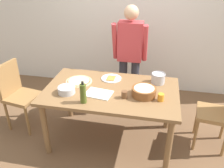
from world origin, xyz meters
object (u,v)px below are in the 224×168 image
(chair_wooden_left, at_px, (17,92))
(cup_small_brown, at_px, (124,94))
(dining_table, at_px, (111,96))
(plate_with_slice, at_px, (111,78))
(chair_wooden_right, at_px, (221,110))
(cup_orange, at_px, (161,97))
(pizza_raw_on_board, at_px, (79,81))
(cutting_board_white, at_px, (99,94))
(person_cook, at_px, (130,54))
(steel_pot, at_px, (158,78))
(mixing_bowl_steel, at_px, (67,90))
(popcorn_bowl, at_px, (144,91))
(olive_oil_bottle, at_px, (83,93))

(chair_wooden_left, height_order, cup_small_brown, chair_wooden_left)
(dining_table, height_order, plate_with_slice, plate_with_slice)
(chair_wooden_right, distance_m, plate_with_slice, 1.40)
(cup_orange, bearing_deg, pizza_raw_on_board, 166.55)
(dining_table, bearing_deg, cutting_board_white, -132.50)
(pizza_raw_on_board, xyz_separation_m, cutting_board_white, (0.32, -0.25, -0.00))
(person_cook, distance_m, steel_pot, 0.64)
(pizza_raw_on_board, relative_size, plate_with_slice, 1.28)
(chair_wooden_left, relative_size, pizza_raw_on_board, 2.86)
(plate_with_slice, relative_size, mixing_bowl_steel, 1.30)
(chair_wooden_left, relative_size, popcorn_bowl, 3.39)
(plate_with_slice, height_order, cutting_board_white, plate_with_slice)
(plate_with_slice, relative_size, cup_small_brown, 3.06)
(person_cook, bearing_deg, plate_with_slice, -109.80)
(person_cook, xyz_separation_m, cup_small_brown, (0.07, -0.91, -0.14))
(chair_wooden_right, bearing_deg, cup_small_brown, -165.20)
(dining_table, xyz_separation_m, olive_oil_bottle, (-0.24, -0.34, 0.20))
(dining_table, xyz_separation_m, cup_small_brown, (0.18, -0.15, 0.13))
(cup_small_brown, bearing_deg, cutting_board_white, 175.96)
(cup_orange, bearing_deg, popcorn_bowl, 160.22)
(plate_with_slice, relative_size, cup_orange, 3.06)
(dining_table, height_order, person_cook, person_cook)
(pizza_raw_on_board, xyz_separation_m, steel_pot, (0.99, 0.17, 0.06))
(person_cook, relative_size, mixing_bowl_steel, 8.10)
(steel_pot, xyz_separation_m, cup_small_brown, (-0.36, -0.44, -0.02))
(cup_orange, height_order, cup_small_brown, same)
(chair_wooden_left, xyz_separation_m, steel_pot, (1.86, 0.23, 0.29))
(popcorn_bowl, relative_size, cup_orange, 3.29)
(pizza_raw_on_board, relative_size, popcorn_bowl, 1.19)
(pizza_raw_on_board, height_order, cutting_board_white, pizza_raw_on_board)
(popcorn_bowl, relative_size, cup_small_brown, 3.29)
(popcorn_bowl, xyz_separation_m, cup_orange, (0.19, -0.07, -0.02))
(chair_wooden_right, xyz_separation_m, steel_pot, (-0.78, 0.14, 0.29))
(pizza_raw_on_board, bearing_deg, person_cook, 48.91)
(pizza_raw_on_board, bearing_deg, chair_wooden_left, -176.36)
(chair_wooden_right, distance_m, pizza_raw_on_board, 1.78)
(pizza_raw_on_board, distance_m, cup_orange, 1.06)
(cutting_board_white, bearing_deg, person_cook, 75.09)
(popcorn_bowl, relative_size, olive_oil_bottle, 1.09)
(popcorn_bowl, bearing_deg, person_cook, 108.77)
(plate_with_slice, xyz_separation_m, cup_small_brown, (0.24, -0.43, 0.03))
(person_cook, distance_m, pizza_raw_on_board, 0.87)
(dining_table, xyz_separation_m, popcorn_bowl, (0.39, -0.06, 0.15))
(steel_pot, height_order, cutting_board_white, steel_pot)
(chair_wooden_left, distance_m, chair_wooden_right, 2.64)
(person_cook, distance_m, chair_wooden_right, 1.41)
(plate_with_slice, height_order, mixing_bowl_steel, mixing_bowl_steel)
(person_cook, bearing_deg, cup_small_brown, -85.74)
(dining_table, bearing_deg, plate_with_slice, 101.46)
(pizza_raw_on_board, bearing_deg, cup_orange, -13.45)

